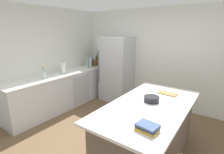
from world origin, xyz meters
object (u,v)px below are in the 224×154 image
(sink_faucet, at_px, (52,69))
(soda_bottle, at_px, (90,63))
(vinegar_bottle, at_px, (91,63))
(flower_vase, at_px, (44,74))
(cookbook_stack, at_px, (147,127))
(cutting_board, at_px, (168,93))
(kitchen_island, at_px, (148,131))
(gin_bottle, at_px, (87,63))
(wine_bottle, at_px, (97,61))
(whiskey_bottle, at_px, (96,62))
(paper_towel_roll, at_px, (63,68))
(refrigerator, at_px, (117,69))
(mixing_bowl, at_px, (152,99))
(syrup_bottle, at_px, (93,63))

(sink_faucet, relative_size, soda_bottle, 0.85)
(vinegar_bottle, bearing_deg, flower_vase, -87.95)
(flower_vase, bearing_deg, cookbook_stack, -12.11)
(vinegar_bottle, distance_m, cutting_board, 2.90)
(kitchen_island, height_order, gin_bottle, gin_bottle)
(kitchen_island, bearing_deg, cookbook_stack, -68.67)
(wine_bottle, xyz_separation_m, cookbook_stack, (2.90, -2.56, -0.11))
(wine_bottle, height_order, whiskey_bottle, wine_bottle)
(sink_faucet, distance_m, paper_towel_roll, 0.29)
(refrigerator, height_order, flower_vase, refrigerator)
(vinegar_bottle, relative_size, mixing_bowl, 1.20)
(refrigerator, xyz_separation_m, soda_bottle, (-0.81, -0.23, 0.15))
(paper_towel_roll, relative_size, mixing_bowl, 1.29)
(soda_bottle, height_order, cookbook_stack, soda_bottle)
(vinegar_bottle, bearing_deg, cutting_board, -20.18)
(soda_bottle, relative_size, gin_bottle, 0.97)
(flower_vase, xyz_separation_m, cutting_board, (2.66, 0.67, -0.11))
(vinegar_bottle, bearing_deg, mixing_bowl, -29.52)
(paper_towel_roll, height_order, cutting_board, paper_towel_roll)
(gin_bottle, relative_size, mixing_bowl, 1.50)
(sink_faucet, xyz_separation_m, mixing_bowl, (2.68, -0.12, -0.12))
(vinegar_bottle, xyz_separation_m, gin_bottle, (0.01, -0.19, 0.03))
(wine_bottle, height_order, gin_bottle, gin_bottle)
(paper_towel_roll, distance_m, cookbook_stack, 3.13)
(paper_towel_roll, xyz_separation_m, soda_bottle, (0.05, 0.99, 0.01))
(cookbook_stack, relative_size, mixing_bowl, 1.07)
(syrup_bottle, bearing_deg, wine_bottle, 95.09)
(paper_towel_roll, distance_m, whiskey_bottle, 1.28)
(flower_vase, xyz_separation_m, syrup_bottle, (-0.03, 1.76, -0.02))
(whiskey_bottle, xyz_separation_m, soda_bottle, (0.02, -0.29, 0.03))
(paper_towel_roll, xyz_separation_m, cutting_board, (2.70, 0.08, -0.13))
(cookbook_stack, xyz_separation_m, cutting_board, (-0.19, 1.28, -0.03))
(cookbook_stack, height_order, cutting_board, cookbook_stack)
(mixing_bowl, relative_size, cutting_board, 0.73)
(whiskey_bottle, bearing_deg, vinegar_bottle, -101.92)
(paper_towel_roll, height_order, wine_bottle, wine_bottle)
(refrigerator, distance_m, soda_bottle, 0.85)
(cutting_board, bearing_deg, flower_vase, -165.87)
(vinegar_bottle, bearing_deg, refrigerator, 8.94)
(whiskey_bottle, height_order, syrup_bottle, whiskey_bottle)
(kitchen_island, relative_size, cutting_board, 6.20)
(whiskey_bottle, bearing_deg, cookbook_stack, -40.83)
(sink_faucet, height_order, cutting_board, sink_faucet)
(gin_bottle, distance_m, mixing_bowl, 2.92)
(syrup_bottle, relative_size, cutting_board, 0.75)
(wine_bottle, bearing_deg, mixing_bowl, -34.01)
(sink_faucet, relative_size, vinegar_bottle, 1.03)
(flower_vase, height_order, wine_bottle, wine_bottle)
(vinegar_bottle, bearing_deg, syrup_bottle, 73.45)
(gin_bottle, bearing_deg, refrigerator, 20.94)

